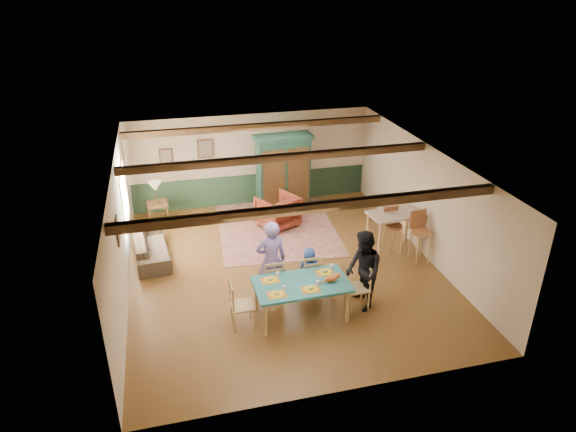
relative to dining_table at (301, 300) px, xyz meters
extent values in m
plane|color=brown|center=(0.09, 1.84, -0.39)|extent=(8.00, 8.00, 0.00)
cube|color=beige|center=(0.09, 5.84, 0.96)|extent=(7.00, 0.02, 2.70)
cube|color=beige|center=(-3.41, 1.84, 0.96)|extent=(0.02, 8.00, 2.70)
cube|color=beige|center=(3.59, 1.84, 0.96)|extent=(0.02, 8.00, 2.70)
cube|color=silver|center=(0.09, 1.84, 2.31)|extent=(7.00, 8.00, 0.02)
cube|color=#1B3220|center=(0.09, 5.82, 0.06)|extent=(6.95, 0.03, 0.90)
cube|color=#311E0D|center=(0.09, -0.46, 2.22)|extent=(6.95, 0.16, 0.16)
cube|color=#311E0D|center=(0.09, 2.24, 2.22)|extent=(6.95, 0.16, 0.16)
cube|color=#311E0D|center=(0.09, 4.84, 2.22)|extent=(6.95, 0.16, 0.16)
imported|color=#7F63A9|center=(-0.43, 0.82, 0.51)|extent=(0.66, 0.44, 1.79)
imported|color=black|center=(1.29, 0.02, 0.47)|extent=(0.66, 0.84, 1.71)
imported|color=#254796|center=(0.40, 0.84, 0.13)|extent=(0.51, 0.34, 1.04)
cube|color=#C1A78C|center=(0.40, 3.93, -0.38)|extent=(3.33, 3.86, 0.01)
cube|color=#122E22|center=(0.85, 5.01, 0.75)|extent=(1.64, 0.73, 2.27)
imported|color=#521810|center=(0.47, 4.10, 0.05)|extent=(1.27, 1.28, 0.88)
imported|color=#403428|center=(-2.90, 3.15, -0.11)|extent=(0.92, 2.00, 0.57)
camera|label=1|loc=(-2.34, -8.19, 5.91)|focal=32.00mm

